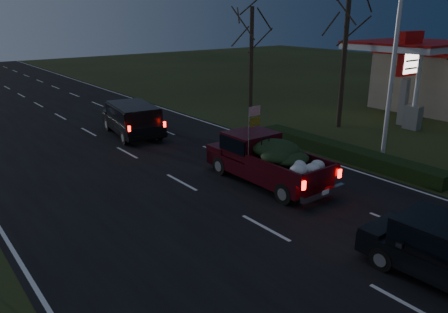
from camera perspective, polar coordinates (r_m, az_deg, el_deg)
ground at (r=14.21m, az=5.42°, el=-9.32°), size 120.00×120.00×0.00m
road_asphalt at (r=14.20m, az=5.42°, el=-9.28°), size 14.00×120.00×0.02m
hedge_row at (r=21.41m, az=15.35°, el=0.57°), size 1.00×10.00×0.60m
light_pole at (r=21.36m, az=21.59°, el=14.12°), size 0.50×0.90×9.16m
gas_price_pylon at (r=28.59m, az=22.96°, el=11.23°), size 2.00×0.41×5.57m
gas_canopy at (r=30.77m, az=23.37°, el=12.67°), size 7.10×6.10×4.88m
bare_tree_mid at (r=26.64m, az=15.83°, el=17.13°), size 3.60×3.60×8.50m
bare_tree_far at (r=30.74m, az=3.64°, el=15.71°), size 3.60×3.60×7.00m
pickup_truck at (r=17.53m, az=5.58°, el=-0.07°), size 2.12×5.49×2.88m
lead_suv at (r=24.82m, az=-11.85°, el=5.13°), size 2.81×5.30×1.45m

